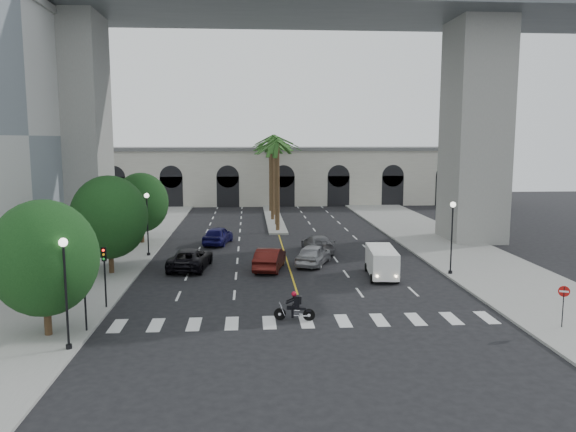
{
  "coord_description": "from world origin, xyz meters",
  "views": [
    {
      "loc": [
        -3.04,
        -30.49,
        9.78
      ],
      "look_at": [
        -0.46,
        6.0,
        4.72
      ],
      "focal_mm": 35.0,
      "sensor_mm": 36.0,
      "label": 1
    }
  ],
  "objects_px": {
    "traffic_signal_near": "(84,285)",
    "car_e": "(218,235)",
    "motorcycle_rider": "(296,307)",
    "cargo_van": "(382,261)",
    "lamp_post_left_near": "(65,284)",
    "pedestrian_a": "(62,282)",
    "lamp_post_right": "(452,231)",
    "car_d": "(318,244)",
    "car_a": "(313,254)",
    "do_not_enter_sign": "(564,298)",
    "car_b": "(270,259)",
    "pedestrian_b": "(63,285)",
    "car_c": "(190,258)",
    "traffic_signal_far": "(105,267)",
    "lamp_post_left_far": "(147,219)"
  },
  "relations": [
    {
      "from": "traffic_signal_near",
      "to": "car_e",
      "type": "height_order",
      "value": "traffic_signal_near"
    },
    {
      "from": "motorcycle_rider",
      "to": "cargo_van",
      "type": "bearing_deg",
      "value": 61.99
    },
    {
      "from": "lamp_post_left_near",
      "to": "pedestrian_a",
      "type": "xyz_separation_m",
      "value": [
        -3.33,
        9.57,
        -2.31
      ]
    },
    {
      "from": "traffic_signal_near",
      "to": "lamp_post_right",
      "type": "bearing_deg",
      "value": 24.82
    },
    {
      "from": "lamp_post_left_near",
      "to": "car_d",
      "type": "distance_m",
      "value": 26.33
    },
    {
      "from": "car_e",
      "to": "car_a",
      "type": "bearing_deg",
      "value": 142.61
    },
    {
      "from": "lamp_post_right",
      "to": "do_not_enter_sign",
      "type": "xyz_separation_m",
      "value": [
        1.6,
        -11.72,
        -1.53
      ]
    },
    {
      "from": "car_b",
      "to": "pedestrian_b",
      "type": "bearing_deg",
      "value": 41.97
    },
    {
      "from": "car_a",
      "to": "car_c",
      "type": "relative_size",
      "value": 0.85
    },
    {
      "from": "lamp_post_left_near",
      "to": "traffic_signal_near",
      "type": "bearing_deg",
      "value": 87.71
    },
    {
      "from": "traffic_signal_near",
      "to": "traffic_signal_far",
      "type": "height_order",
      "value": "same"
    },
    {
      "from": "car_a",
      "to": "car_c",
      "type": "height_order",
      "value": "car_a"
    },
    {
      "from": "traffic_signal_far",
      "to": "pedestrian_a",
      "type": "bearing_deg",
      "value": 138.11
    },
    {
      "from": "do_not_enter_sign",
      "to": "lamp_post_right",
      "type": "bearing_deg",
      "value": 122.69
    },
    {
      "from": "car_c",
      "to": "pedestrian_a",
      "type": "bearing_deg",
      "value": 51.01
    },
    {
      "from": "lamp_post_right",
      "to": "pedestrian_b",
      "type": "bearing_deg",
      "value": -169.62
    },
    {
      "from": "car_b",
      "to": "car_d",
      "type": "relative_size",
      "value": 0.99
    },
    {
      "from": "lamp_post_right",
      "to": "lamp_post_left_near",
      "type": "bearing_deg",
      "value": -150.31
    },
    {
      "from": "car_d",
      "to": "car_a",
      "type": "bearing_deg",
      "value": 72.69
    },
    {
      "from": "lamp_post_left_far",
      "to": "car_d",
      "type": "height_order",
      "value": "lamp_post_left_far"
    },
    {
      "from": "car_d",
      "to": "car_e",
      "type": "bearing_deg",
      "value": -32.68
    },
    {
      "from": "lamp_post_left_far",
      "to": "cargo_van",
      "type": "bearing_deg",
      "value": -24.64
    },
    {
      "from": "lamp_post_right",
      "to": "car_c",
      "type": "bearing_deg",
      "value": 169.53
    },
    {
      "from": "lamp_post_left_far",
      "to": "traffic_signal_far",
      "type": "xyz_separation_m",
      "value": [
        0.1,
        -14.5,
        -0.71
      ]
    },
    {
      "from": "car_e",
      "to": "pedestrian_a",
      "type": "xyz_separation_m",
      "value": [
        -8.79,
        -16.76,
        0.07
      ]
    },
    {
      "from": "car_b",
      "to": "pedestrian_b",
      "type": "height_order",
      "value": "pedestrian_b"
    },
    {
      "from": "car_a",
      "to": "pedestrian_a",
      "type": "height_order",
      "value": "pedestrian_a"
    },
    {
      "from": "car_a",
      "to": "car_b",
      "type": "xyz_separation_m",
      "value": [
        -3.46,
        -1.33,
        0.01
      ]
    },
    {
      "from": "lamp_post_left_near",
      "to": "pedestrian_a",
      "type": "bearing_deg",
      "value": 109.17
    },
    {
      "from": "motorcycle_rider",
      "to": "pedestrian_a",
      "type": "relative_size",
      "value": 1.46
    },
    {
      "from": "car_c",
      "to": "car_e",
      "type": "xyz_separation_m",
      "value": [
        1.54,
        9.85,
        0.06
      ]
    },
    {
      "from": "motorcycle_rider",
      "to": "do_not_enter_sign",
      "type": "bearing_deg",
      "value": -1.27
    },
    {
      "from": "car_b",
      "to": "pedestrian_a",
      "type": "height_order",
      "value": "car_b"
    },
    {
      "from": "traffic_signal_far",
      "to": "cargo_van",
      "type": "relative_size",
      "value": 0.73
    },
    {
      "from": "lamp_post_left_near",
      "to": "car_c",
      "type": "xyz_separation_m",
      "value": [
        3.92,
        16.49,
        -2.43
      ]
    },
    {
      "from": "motorcycle_rider",
      "to": "pedestrian_a",
      "type": "xyz_separation_m",
      "value": [
        -14.17,
        5.8,
        0.18
      ]
    },
    {
      "from": "traffic_signal_far",
      "to": "car_c",
      "type": "relative_size",
      "value": 0.64
    },
    {
      "from": "lamp_post_left_far",
      "to": "motorcycle_rider",
      "type": "xyz_separation_m",
      "value": [
        10.84,
        -17.23,
        -2.49
      ]
    },
    {
      "from": "lamp_post_left_far",
      "to": "pedestrian_b",
      "type": "height_order",
      "value": "lamp_post_left_far"
    },
    {
      "from": "motorcycle_rider",
      "to": "lamp_post_left_far",
      "type": "bearing_deg",
      "value": 131.36
    },
    {
      "from": "lamp_post_left_near",
      "to": "lamp_post_left_far",
      "type": "height_order",
      "value": "same"
    },
    {
      "from": "car_a",
      "to": "lamp_post_right",
      "type": "bearing_deg",
      "value": 177.69
    },
    {
      "from": "cargo_van",
      "to": "car_c",
      "type": "bearing_deg",
      "value": 170.89
    },
    {
      "from": "traffic_signal_far",
      "to": "pedestrian_b",
      "type": "height_order",
      "value": "traffic_signal_far"
    },
    {
      "from": "car_d",
      "to": "cargo_van",
      "type": "height_order",
      "value": "cargo_van"
    },
    {
      "from": "car_d",
      "to": "do_not_enter_sign",
      "type": "bearing_deg",
      "value": 109.62
    },
    {
      "from": "car_d",
      "to": "pedestrian_a",
      "type": "xyz_separation_m",
      "value": [
        -17.62,
        -12.4,
        0.17
      ]
    },
    {
      "from": "lamp_post_left_far",
      "to": "lamp_post_right",
      "type": "height_order",
      "value": "same"
    },
    {
      "from": "cargo_van",
      "to": "do_not_enter_sign",
      "type": "distance_m",
      "value": 13.38
    },
    {
      "from": "car_a",
      "to": "car_b",
      "type": "bearing_deg",
      "value": 42.37
    }
  ]
}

